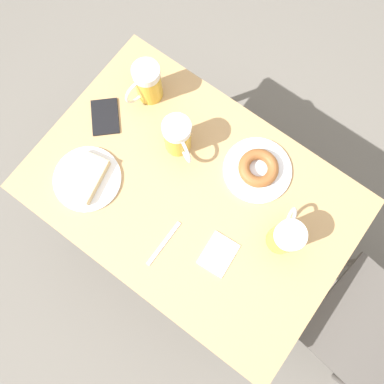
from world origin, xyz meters
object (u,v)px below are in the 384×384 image
at_px(plate_with_donut, 258,169).
at_px(fork, 164,243).
at_px(plate_with_cake, 87,178).
at_px(beer_mug_left, 178,137).
at_px(passport_near_edge, 105,117).
at_px(beer_mug_right, 286,236).
at_px(napkin_folded, 218,254).
at_px(beer_mug_center, 147,83).

bearing_deg(plate_with_donut, fork, -15.39).
xyz_separation_m(plate_with_cake, plate_with_donut, (-0.34, 0.42, 0.00)).
distance_m(beer_mug_left, passport_near_edge, 0.27).
bearing_deg(passport_near_edge, fork, 62.12).
relative_size(beer_mug_right, passport_near_edge, 0.97).
distance_m(beer_mug_left, fork, 0.33).
xyz_separation_m(beer_mug_right, napkin_folded, (0.15, -0.13, -0.07)).
bearing_deg(fork, beer_mug_center, -137.29).
height_order(beer_mug_center, napkin_folded, beer_mug_center).
xyz_separation_m(plate_with_donut, beer_mug_center, (-0.01, -0.44, 0.06)).
height_order(beer_mug_right, napkin_folded, beer_mug_right).
relative_size(plate_with_donut, fork, 1.37).
relative_size(plate_with_donut, beer_mug_center, 1.49).
xyz_separation_m(beer_mug_center, fork, (0.37, 0.34, -0.07)).
bearing_deg(beer_mug_left, beer_mug_center, -115.16).
xyz_separation_m(beer_mug_center, napkin_folded, (0.30, 0.50, -0.07)).
bearing_deg(beer_mug_right, beer_mug_center, -103.47).
bearing_deg(beer_mug_right, fork, -51.57).
bearing_deg(napkin_folded, beer_mug_right, 139.96).
relative_size(beer_mug_center, fork, 0.92).
xyz_separation_m(plate_with_cake, passport_near_edge, (-0.20, -0.09, -0.01)).
distance_m(plate_with_cake, fork, 0.32).
xyz_separation_m(plate_with_donut, beer_mug_right, (0.14, 0.18, 0.06)).
relative_size(plate_with_cake, beer_mug_left, 1.47).
xyz_separation_m(plate_with_cake, napkin_folded, (-0.05, 0.47, -0.01)).
bearing_deg(napkin_folded, plate_with_donut, -169.42).
distance_m(plate_with_donut, beer_mug_left, 0.27).
bearing_deg(fork, plate_with_cake, -93.23).
distance_m(plate_with_donut, beer_mug_center, 0.45).
bearing_deg(fork, beer_mug_left, -151.32).
xyz_separation_m(beer_mug_right, fork, (0.22, -0.28, -0.07)).
distance_m(beer_mug_center, fork, 0.51).
bearing_deg(beer_mug_center, napkin_folded, 59.00).
height_order(beer_mug_left, napkin_folded, beer_mug_left).
bearing_deg(napkin_folded, passport_near_edge, -104.36).
bearing_deg(beer_mug_center, beer_mug_left, 64.84).
height_order(plate_with_donut, passport_near_edge, plate_with_donut).
bearing_deg(plate_with_donut, passport_near_edge, -74.03).
height_order(beer_mug_left, beer_mug_center, same).
height_order(plate_with_cake, plate_with_donut, plate_with_donut).
relative_size(beer_mug_left, beer_mug_center, 1.00).
distance_m(beer_mug_right, napkin_folded, 0.21).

